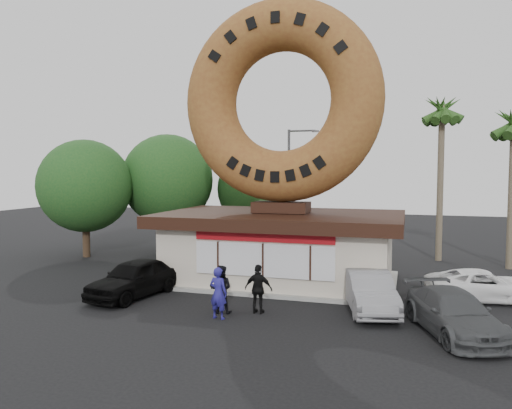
{
  "coord_description": "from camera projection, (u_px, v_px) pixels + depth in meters",
  "views": [
    {
      "loc": [
        5.73,
        -16.81,
        5.32
      ],
      "look_at": [
        -0.64,
        4.0,
        3.8
      ],
      "focal_mm": 35.0,
      "sensor_mm": 36.0,
      "label": 1
    }
  ],
  "objects": [
    {
      "name": "ground",
      "position": [
        241.0,
        316.0,
        18.08
      ],
      "size": [
        90.0,
        90.0,
        0.0
      ],
      "primitive_type": "plane",
      "color": "black",
      "rests_on": "ground"
    },
    {
      "name": "donut_shop",
      "position": [
        281.0,
        245.0,
        23.66
      ],
      "size": [
        11.2,
        7.2,
        3.8
      ],
      "color": "beige",
      "rests_on": "ground"
    },
    {
      "name": "giant_donut",
      "position": [
        282.0,
        101.0,
        23.21
      ],
      "size": [
        9.39,
        2.39,
        9.39
      ],
      "primitive_type": "torus",
      "rotation": [
        1.57,
        0.0,
        0.0
      ],
      "color": "olive",
      "rests_on": "donut_shop"
    },
    {
      "name": "tree_west",
      "position": [
        168.0,
        180.0,
        32.93
      ],
      "size": [
        6.0,
        6.0,
        7.65
      ],
      "color": "#473321",
      "rests_on": "ground"
    },
    {
      "name": "tree_mid",
      "position": [
        256.0,
        189.0,
        33.27
      ],
      "size": [
        5.2,
        5.2,
        6.63
      ],
      "color": "#473321",
      "rests_on": "ground"
    },
    {
      "name": "tree_far",
      "position": [
        85.0,
        186.0,
        30.16
      ],
      "size": [
        5.6,
        5.6,
        7.14
      ],
      "color": "#473321",
      "rests_on": "ground"
    },
    {
      "name": "palm_near",
      "position": [
        442.0,
        116.0,
        28.66
      ],
      "size": [
        2.6,
        2.6,
        9.75
      ],
      "color": "#726651",
      "rests_on": "ground"
    },
    {
      "name": "street_lamp",
      "position": [
        291.0,
        182.0,
        33.57
      ],
      "size": [
        2.11,
        0.2,
        8.0
      ],
      "color": "#59595E",
      "rests_on": "ground"
    },
    {
      "name": "person_left",
      "position": [
        218.0,
        293.0,
        17.75
      ],
      "size": [
        0.75,
        0.56,
        1.86
      ],
      "primitive_type": "imported",
      "rotation": [
        0.0,
        0.0,
        2.97
      ],
      "color": "navy",
      "rests_on": "ground"
    },
    {
      "name": "person_center",
      "position": [
        221.0,
        289.0,
        18.51
      ],
      "size": [
        0.94,
        0.78,
        1.78
      ],
      "primitive_type": "imported",
      "rotation": [
        0.0,
        0.0,
        3.27
      ],
      "color": "black",
      "rests_on": "ground"
    },
    {
      "name": "person_right",
      "position": [
        259.0,
        289.0,
        18.43
      ],
      "size": [
        1.08,
        0.49,
        1.82
      ],
      "primitive_type": "imported",
      "rotation": [
        0.0,
        0.0,
        3.1
      ],
      "color": "black",
      "rests_on": "ground"
    },
    {
      "name": "car_black",
      "position": [
        134.0,
        278.0,
        20.86
      ],
      "size": [
        2.63,
        4.87,
        1.57
      ],
      "primitive_type": "imported",
      "rotation": [
        0.0,
        0.0,
        -0.17
      ],
      "color": "black",
      "rests_on": "ground"
    },
    {
      "name": "car_silver",
      "position": [
        370.0,
        291.0,
        18.77
      ],
      "size": [
        2.58,
        4.72,
        1.47
      ],
      "primitive_type": "imported",
      "rotation": [
        0.0,
        0.0,
        0.24
      ],
      "color": "gray",
      "rests_on": "ground"
    },
    {
      "name": "car_grey",
      "position": [
        454.0,
        313.0,
        16.1
      ],
      "size": [
        3.48,
        5.16,
        1.39
      ],
      "primitive_type": "imported",
      "rotation": [
        0.0,
        0.0,
        0.35
      ],
      "color": "#4E5052",
      "rests_on": "ground"
    },
    {
      "name": "car_white",
      "position": [
        484.0,
        286.0,
        20.18
      ],
      "size": [
        4.82,
        2.83,
        1.26
      ],
      "primitive_type": "imported",
      "rotation": [
        0.0,
        0.0,
        1.74
      ],
      "color": "white",
      "rests_on": "ground"
    }
  ]
}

